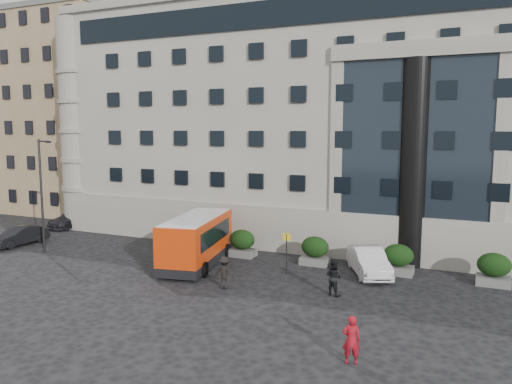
% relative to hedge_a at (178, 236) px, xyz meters
% --- Properties ---
extents(ground, '(120.00, 120.00, 0.00)m').
position_rel_hedge_a_xyz_m(ground, '(4.00, -7.80, -0.93)').
color(ground, black).
rests_on(ground, ground).
extents(civic_building, '(44.00, 24.00, 18.00)m').
position_rel_hedge_a_xyz_m(civic_building, '(10.00, 14.20, 8.07)').
color(civic_building, gray).
rests_on(civic_building, ground).
extents(entrance_column, '(1.80, 1.80, 13.00)m').
position_rel_hedge_a_xyz_m(entrance_column, '(16.00, 2.50, 5.57)').
color(entrance_column, black).
rests_on(entrance_column, ground).
extents(apartment_near, '(14.00, 14.00, 20.00)m').
position_rel_hedge_a_xyz_m(apartment_near, '(-20.00, 12.20, 9.07)').
color(apartment_near, olive).
rests_on(apartment_near, ground).
extents(apartment_far, '(13.00, 13.00, 22.00)m').
position_rel_hedge_a_xyz_m(apartment_far, '(-23.00, 30.20, 10.07)').
color(apartment_far, '#7E674A').
rests_on(apartment_far, ground).
extents(hedge_a, '(1.80, 1.26, 1.84)m').
position_rel_hedge_a_xyz_m(hedge_a, '(0.00, 0.00, 0.00)').
color(hedge_a, '#585856').
rests_on(hedge_a, ground).
extents(hedge_b, '(1.80, 1.26, 1.84)m').
position_rel_hedge_a_xyz_m(hedge_b, '(5.20, 0.00, 0.00)').
color(hedge_b, '#585856').
rests_on(hedge_b, ground).
extents(hedge_c, '(1.80, 1.26, 1.84)m').
position_rel_hedge_a_xyz_m(hedge_c, '(10.40, 0.00, 0.00)').
color(hedge_c, '#585856').
rests_on(hedge_c, ground).
extents(hedge_d, '(1.80, 1.26, 1.84)m').
position_rel_hedge_a_xyz_m(hedge_d, '(15.60, 0.00, 0.00)').
color(hedge_d, '#585856').
rests_on(hedge_d, ground).
extents(hedge_e, '(1.80, 1.26, 1.84)m').
position_rel_hedge_a_xyz_m(hedge_e, '(20.80, 0.00, 0.00)').
color(hedge_e, '#585856').
rests_on(hedge_e, ground).
extents(street_lamp, '(1.16, 0.18, 8.00)m').
position_rel_hedge_a_xyz_m(street_lamp, '(-7.94, -4.80, 3.44)').
color(street_lamp, '#262628').
rests_on(street_lamp, ground).
extents(bus_stop_sign, '(0.50, 0.08, 2.52)m').
position_rel_hedge_a_xyz_m(bus_stop_sign, '(9.50, -2.80, 0.80)').
color(bus_stop_sign, '#262628').
rests_on(bus_stop_sign, ground).
extents(minibus, '(4.03, 7.89, 3.14)m').
position_rel_hedge_a_xyz_m(minibus, '(3.50, -3.17, 0.80)').
color(minibus, red).
rests_on(minibus, ground).
extents(red_truck, '(2.41, 5.07, 2.72)m').
position_rel_hedge_a_xyz_m(red_truck, '(-11.91, 7.55, 0.46)').
color(red_truck, '#9B190B').
rests_on(red_truck, ground).
extents(parked_car_b, '(1.77, 4.43, 1.43)m').
position_rel_hedge_a_xyz_m(parked_car_b, '(-11.49, -3.87, -0.21)').
color(parked_car_b, black).
rests_on(parked_car_b, ground).
extents(parked_car_c, '(2.64, 5.35, 1.50)m').
position_rel_hedge_a_xyz_m(parked_car_c, '(-12.98, 3.27, -0.18)').
color(parked_car_c, black).
rests_on(parked_car_c, ground).
extents(parked_car_d, '(3.01, 5.67, 1.52)m').
position_rel_hedge_a_xyz_m(parked_car_d, '(-12.44, 5.62, -0.17)').
color(parked_car_d, black).
rests_on(parked_car_d, ground).
extents(white_taxi, '(3.69, 5.20, 1.63)m').
position_rel_hedge_a_xyz_m(white_taxi, '(14.00, -0.80, -0.12)').
color(white_taxi, silver).
rests_on(white_taxi, ground).
extents(pedestrian_a, '(0.78, 0.63, 1.87)m').
position_rel_hedge_a_xyz_m(pedestrian_a, '(15.73, -12.54, 0.01)').
color(pedestrian_a, maroon).
rests_on(pedestrian_a, ground).
extents(pedestrian_b, '(1.15, 1.03, 1.94)m').
position_rel_hedge_a_xyz_m(pedestrian_b, '(13.07, -5.24, 0.04)').
color(pedestrian_b, black).
rests_on(pedestrian_b, ground).
extents(pedestrian_c, '(1.18, 0.69, 1.80)m').
position_rel_hedge_a_xyz_m(pedestrian_c, '(7.34, -6.66, -0.03)').
color(pedestrian_c, black).
rests_on(pedestrian_c, ground).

